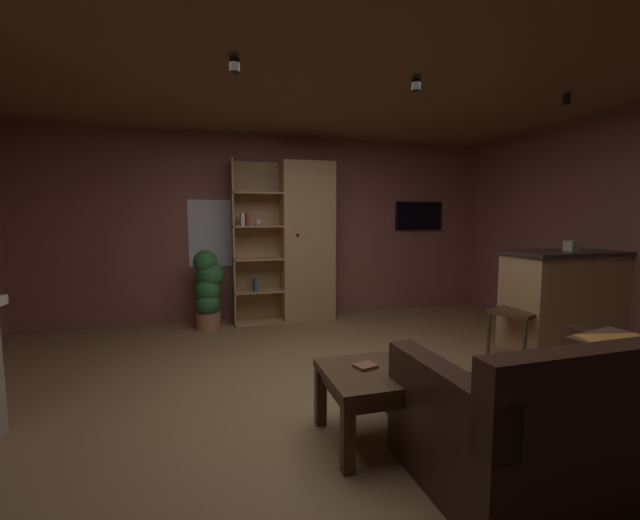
% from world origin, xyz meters
% --- Properties ---
extents(floor, '(6.57, 5.43, 0.02)m').
position_xyz_m(floor, '(0.00, 0.00, -0.01)').
color(floor, olive).
rests_on(floor, ground).
extents(wall_back, '(6.69, 0.06, 2.55)m').
position_xyz_m(wall_back, '(0.00, 2.75, 1.28)').
color(wall_back, '#8E544C').
rests_on(wall_back, ground).
extents(ceiling, '(6.57, 5.43, 0.02)m').
position_xyz_m(ceiling, '(0.00, 0.00, 2.56)').
color(ceiling, brown).
extents(window_pane_back, '(0.76, 0.01, 0.90)m').
position_xyz_m(window_pane_back, '(-0.79, 2.71, 1.21)').
color(window_pane_back, white).
extents(bookshelf_cabinet, '(1.37, 0.41, 2.17)m').
position_xyz_m(bookshelf_cabinet, '(0.32, 2.47, 1.08)').
color(bookshelf_cabinet, tan).
rests_on(bookshelf_cabinet, ground).
extents(kitchen_bar_counter, '(1.47, 0.65, 1.07)m').
position_xyz_m(kitchen_bar_counter, '(2.84, 0.44, 0.54)').
color(kitchen_bar_counter, tan).
rests_on(kitchen_bar_counter, ground).
extents(tissue_box, '(0.12, 0.12, 0.11)m').
position_xyz_m(tissue_box, '(2.76, 0.39, 1.12)').
color(tissue_box, '#BFB299').
rests_on(tissue_box, kitchen_bar_counter).
extents(leather_couch, '(1.48, 0.92, 0.84)m').
position_xyz_m(leather_couch, '(0.84, -1.27, 0.30)').
color(leather_couch, '#382116').
rests_on(leather_couch, ground).
extents(coffee_table, '(0.62, 0.63, 0.46)m').
position_xyz_m(coffee_table, '(0.04, -0.68, 0.37)').
color(coffee_table, '#4C331E').
rests_on(coffee_table, ground).
extents(table_book_0, '(0.16, 0.14, 0.02)m').
position_xyz_m(table_book_0, '(0.01, -0.62, 0.47)').
color(table_book_0, brown).
rests_on(table_book_0, coffee_table).
extents(dining_chair, '(0.55, 0.55, 0.92)m').
position_xyz_m(dining_chair, '(2.14, 0.42, 0.53)').
color(dining_chair, '#4C331E').
rests_on(dining_chair, ground).
extents(potted_floor_plant, '(0.38, 0.38, 1.01)m').
position_xyz_m(potted_floor_plant, '(-0.93, 2.32, 0.54)').
color(potted_floor_plant, '#B77051').
rests_on(potted_floor_plant, ground).
extents(wall_mounted_tv, '(0.77, 0.06, 0.43)m').
position_xyz_m(wall_mounted_tv, '(2.25, 2.68, 1.45)').
color(wall_mounted_tv, black).
extents(track_light_spot_1, '(0.07, 0.07, 0.09)m').
position_xyz_m(track_light_spot_1, '(-0.72, 0.07, 2.48)').
color(track_light_spot_1, black).
extents(track_light_spot_2, '(0.07, 0.07, 0.09)m').
position_xyz_m(track_light_spot_2, '(0.72, 0.10, 2.48)').
color(track_light_spot_2, black).
extents(track_light_spot_3, '(0.07, 0.07, 0.09)m').
position_xyz_m(track_light_spot_3, '(2.23, 0.08, 2.48)').
color(track_light_spot_3, black).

